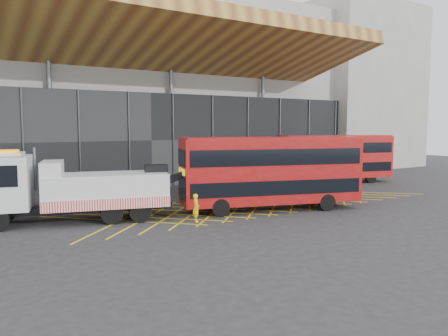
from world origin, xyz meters
TOP-DOWN VIEW (x-y plane):
  - ground_plane at (0.00, 0.00)m, footprint 120.00×120.00m
  - road_markings at (4.80, 0.00)m, footprint 26.36×7.16m
  - construction_building at (1.92, 18.40)m, footprint 55.00×23.97m
  - east_building at (32.00, 16.00)m, footprint 15.00×12.00m
  - recovery_truck at (-7.23, 1.08)m, footprint 11.59×5.35m
  - bus_towed at (4.15, -2.10)m, footprint 11.40×5.84m
  - bus_second at (17.28, 4.94)m, footprint 10.96×5.44m
  - worker at (-1.36, -2.46)m, footprint 0.52×0.64m

SIDE VIEW (x-z plane):
  - ground_plane at x=0.00m, z-range 0.00..0.00m
  - road_markings at x=4.80m, z-range 0.00..0.01m
  - worker at x=-1.36m, z-range 0.00..1.53m
  - recovery_truck at x=-7.23m, z-range -0.15..3.90m
  - bus_second at x=17.28m, z-range 0.24..4.61m
  - bus_towed at x=4.15m, z-range 0.25..4.80m
  - construction_building at x=1.92m, z-range -0.02..17.98m
  - east_building at x=32.00m, z-range 0.00..20.00m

